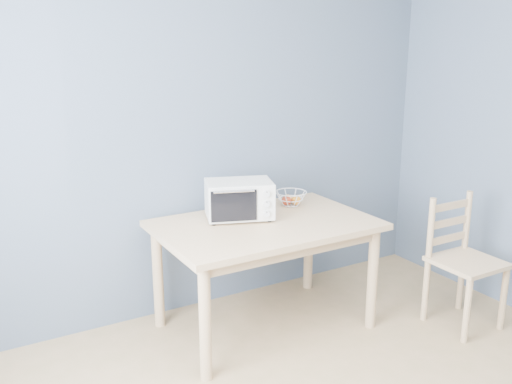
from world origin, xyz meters
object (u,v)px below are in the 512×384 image
dining_table (265,237)px  dining_chair (462,263)px  toaster_oven (237,199)px  fruit_basket (290,198)px

dining_table → dining_chair: size_ratio=1.58×
toaster_oven → dining_chair: size_ratio=0.57×
fruit_basket → toaster_oven: bearing=-171.1°
dining_table → fruit_basket: (0.35, 0.24, 0.15)m
dining_table → dining_chair: 1.36m
dining_table → dining_chair: bearing=-27.6°
dining_table → toaster_oven: toaster_oven is taller
dining_chair → toaster_oven: bearing=149.5°
fruit_basket → dining_chair: 1.25m
fruit_basket → dining_chair: size_ratio=0.29×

